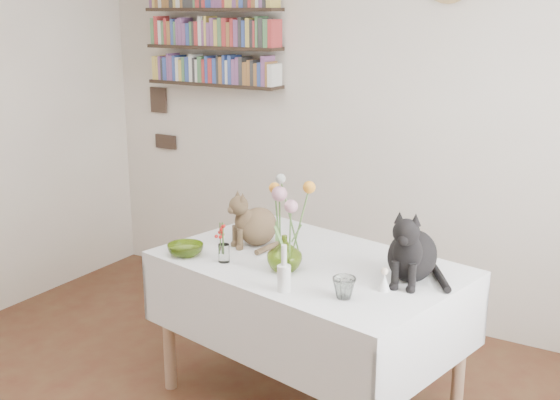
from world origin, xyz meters
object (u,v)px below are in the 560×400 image
Objects in this scene: tabby_cat at (258,216)px; flower_vase at (284,253)px; bookshelf_unit at (212,16)px; dining_table at (309,297)px; black_cat at (413,242)px.

tabby_cat is 1.74× the size of flower_vase.
flower_vase is 0.17× the size of bookshelf_unit.
tabby_cat is 0.40m from flower_vase.
dining_table is 5.30× the size of tabby_cat.
black_cat is at bearing 3.69° from dining_table.
flower_vase is at bearing -103.05° from dining_table.
bookshelf_unit is at bearing 140.55° from dining_table.
dining_table is 9.21× the size of flower_vase.
flower_vase reaches higher than dining_table.
dining_table is 0.48m from tabby_cat.
bookshelf_unit is at bearing 143.68° from black_cat.
dining_table is 0.31m from flower_vase.
bookshelf_unit reaches higher than black_cat.
flower_vase is (-0.53, -0.20, -0.09)m from black_cat.
black_cat is at bearing 20.30° from flower_vase.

